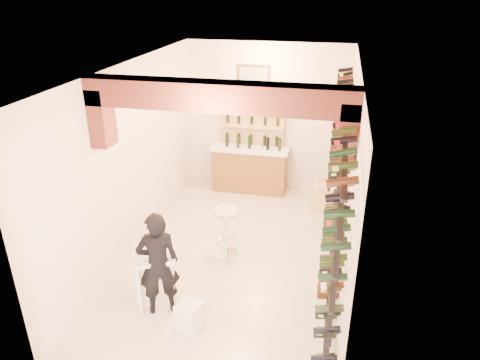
% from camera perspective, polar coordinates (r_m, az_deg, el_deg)
% --- Properties ---
extents(ground, '(6.00, 6.00, 0.00)m').
position_cam_1_polar(ground, '(7.78, -0.48, -9.66)').
color(ground, beige).
rests_on(ground, ground).
extents(room_shell, '(3.52, 6.02, 3.21)m').
position_cam_1_polar(room_shell, '(6.54, -1.06, 5.62)').
color(room_shell, white).
rests_on(room_shell, ground).
extents(wine_rack, '(0.32, 5.70, 2.56)m').
position_cam_1_polar(wine_rack, '(6.88, 12.00, -0.26)').
color(wine_rack, black).
rests_on(wine_rack, ground).
extents(back_counter, '(1.70, 0.62, 1.29)m').
position_cam_1_polar(back_counter, '(9.87, 1.24, 1.58)').
color(back_counter, brown).
rests_on(back_counter, ground).
extents(back_shelving, '(1.40, 0.31, 2.73)m').
position_cam_1_polar(back_shelving, '(9.87, 1.55, 5.51)').
color(back_shelving, tan).
rests_on(back_shelving, ground).
extents(tasting_table, '(0.75, 0.75, 1.01)m').
position_cam_1_polar(tasting_table, '(6.55, -10.85, -10.22)').
color(tasting_table, white).
rests_on(tasting_table, ground).
extents(white_stool, '(0.40, 0.40, 0.39)m').
position_cam_1_polar(white_stool, '(6.33, -6.41, -16.87)').
color(white_stool, white).
rests_on(white_stool, ground).
extents(person, '(0.68, 0.59, 1.58)m').
position_cam_1_polar(person, '(6.31, -10.45, -10.52)').
color(person, black).
rests_on(person, ground).
extents(chrome_barstool, '(0.45, 0.45, 0.87)m').
position_cam_1_polar(chrome_barstool, '(7.54, -1.83, -6.34)').
color(chrome_barstool, silver).
rests_on(chrome_barstool, ground).
extents(crate_lower, '(0.53, 0.41, 0.29)m').
position_cam_1_polar(crate_lower, '(9.27, 10.67, -3.11)').
color(crate_lower, '#E0C67B').
rests_on(crate_lower, ground).
extents(crate_upper, '(0.50, 0.36, 0.27)m').
position_cam_1_polar(crate_upper, '(9.15, 10.80, -1.55)').
color(crate_upper, '#E0C67B').
rests_on(crate_upper, crate_lower).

